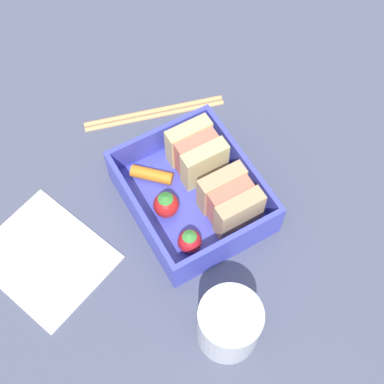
# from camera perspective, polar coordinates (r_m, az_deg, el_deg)

# --- Properties ---
(ground_plane) EXTENTS (1.20, 1.20, 0.02)m
(ground_plane) POSITION_cam_1_polar(r_m,az_deg,el_deg) (0.67, 0.00, -1.54)
(ground_plane) COLOR #4A5067
(bento_tray) EXTENTS (0.17, 0.14, 0.01)m
(bento_tray) POSITION_cam_1_polar(r_m,az_deg,el_deg) (0.65, 0.00, -0.89)
(bento_tray) COLOR #444BCC
(bento_tray) RESTS_ON ground_plane
(bento_rim) EXTENTS (0.17, 0.14, 0.04)m
(bento_rim) POSITION_cam_1_polar(r_m,az_deg,el_deg) (0.63, 0.00, 0.27)
(bento_rim) COLOR #444BCC
(bento_rim) RESTS_ON bento_tray
(sandwich_left) EXTENTS (0.06, 0.06, 0.06)m
(sandwich_left) POSITION_cam_1_polar(r_m,az_deg,el_deg) (0.65, 0.49, 4.23)
(sandwich_left) COLOR #D6C282
(sandwich_left) RESTS_ON bento_tray
(sandwich_center_left) EXTENTS (0.06, 0.06, 0.06)m
(sandwich_center_left) POSITION_cam_1_polar(r_m,az_deg,el_deg) (0.62, 4.08, -0.96)
(sandwich_center_left) COLOR tan
(sandwich_center_left) RESTS_ON bento_tray
(carrot_stick_far_left) EXTENTS (0.05, 0.05, 0.02)m
(carrot_stick_far_left) POSITION_cam_1_polar(r_m,az_deg,el_deg) (0.66, -4.32, 1.85)
(carrot_stick_far_left) COLOR orange
(carrot_stick_far_left) RESTS_ON bento_tray
(strawberry_far_left) EXTENTS (0.03, 0.03, 0.04)m
(strawberry_far_left) POSITION_cam_1_polar(r_m,az_deg,el_deg) (0.62, -2.64, -1.57)
(strawberry_far_left) COLOR red
(strawberry_far_left) RESTS_ON bento_tray
(strawberry_left) EXTENTS (0.03, 0.03, 0.03)m
(strawberry_left) POSITION_cam_1_polar(r_m,az_deg,el_deg) (0.61, -0.26, -5.26)
(strawberry_left) COLOR red
(strawberry_left) RESTS_ON bento_tray
(chopstick_pair) EXTENTS (0.07, 0.19, 0.01)m
(chopstick_pair) POSITION_cam_1_polar(r_m,az_deg,el_deg) (0.73, -4.04, 8.51)
(chopstick_pair) COLOR tan
(chopstick_pair) RESTS_ON ground_plane
(drinking_glass) EXTENTS (0.07, 0.07, 0.07)m
(drinking_glass) POSITION_cam_1_polar(r_m,az_deg,el_deg) (0.57, 3.96, -13.95)
(drinking_glass) COLOR white
(drinking_glass) RESTS_ON ground_plane
(folded_napkin) EXTENTS (0.18, 0.16, 0.00)m
(folded_napkin) POSITION_cam_1_polar(r_m,az_deg,el_deg) (0.65, -15.37, -6.70)
(folded_napkin) COLOR white
(folded_napkin) RESTS_ON ground_plane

